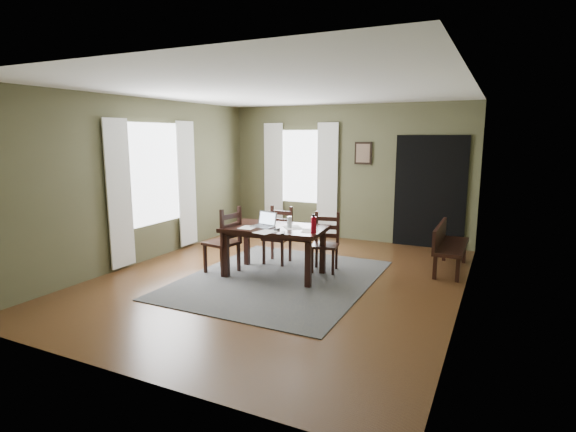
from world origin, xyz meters
The scene contains 25 objects.
ground centered at (0.00, 0.00, -0.01)m, with size 5.00×6.00×0.01m.
room_shell centered at (0.00, 0.00, 1.80)m, with size 5.02×6.02×2.71m.
rug centered at (0.00, 0.00, 0.01)m, with size 2.60×3.20×0.01m.
dining_table centered at (-0.14, 0.14, 0.66)m, with size 1.55×1.01×0.74m.
chair_end centered at (-0.89, -0.09, 0.50)m, with size 0.52×0.51×1.02m.
chair_back_left centered at (-0.41, 0.79, 0.46)m, with size 0.42×0.42×0.93m.
chair_back_right centered at (0.45, 0.70, 0.45)m, with size 0.46×0.46×0.90m.
bench centered at (2.15, 1.56, 0.44)m, with size 0.42×1.30×0.73m.
laptop centered at (-0.28, 0.09, 0.81)m, with size 0.36×0.31×0.22m.
computer_mouse centered at (0.01, -0.08, 0.77)m, with size 0.05×0.09×0.03m, color #3F3F42.
tv_remote centered at (0.18, -0.23, 0.76)m, with size 0.05×0.18×0.02m, color black.
drinking_glass centered at (0.08, 0.18, 0.84)m, with size 0.08×0.08×0.17m, color silver.
water_bottle centered at (0.55, -0.02, 0.88)m, with size 0.08×0.08×0.27m.
paper_a centered at (-0.47, -0.09, 0.75)m, with size 0.21×0.28×0.00m, color white.
paper_c centered at (0.13, 0.20, 0.75)m, with size 0.25×0.32×0.00m, color white.
paper_d centered at (0.45, 0.09, 0.75)m, with size 0.22×0.29×0.00m, color white.
paper_e centered at (-0.09, -0.25, 0.75)m, with size 0.24×0.31×0.00m, color white.
window_left centered at (-2.47, 0.20, 1.45)m, with size 0.01×1.30×1.70m.
window_back centered at (-1.00, 2.97, 1.45)m, with size 1.00×0.01×1.50m.
curtain_left_near centered at (-2.44, -0.62, 1.20)m, with size 0.03×0.48×2.30m.
curtain_left_far centered at (-2.44, 1.02, 1.20)m, with size 0.03×0.48×2.30m.
curtain_back_left centered at (-1.62, 2.94, 1.20)m, with size 0.44×0.03×2.30m.
curtain_back_right centered at (-0.38, 2.94, 1.20)m, with size 0.44×0.03×2.30m.
framed_picture centered at (0.35, 2.97, 1.75)m, with size 0.34×0.03×0.44m.
doorway_back centered at (1.65, 2.97, 1.05)m, with size 1.30×0.03×2.10m.
Camera 1 is at (2.88, -5.66, 2.08)m, focal length 28.00 mm.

